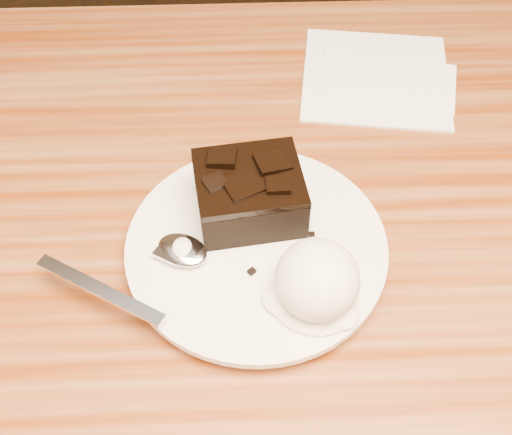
{
  "coord_description": "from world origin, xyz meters",
  "views": [
    {
      "loc": [
        -0.01,
        -0.28,
        1.19
      ],
      "look_at": [
        -0.0,
        0.03,
        0.79
      ],
      "focal_mm": 44.2,
      "sensor_mm": 36.0,
      "label": 1
    }
  ],
  "objects_px": {
    "dining_table": "(259,435)",
    "ice_cream_scoop": "(317,279)",
    "brownie": "(249,196)",
    "napkin": "(376,76)",
    "plate": "(256,249)",
    "spoon": "(183,251)"
  },
  "relations": [
    {
      "from": "spoon",
      "to": "plate",
      "type": "bearing_deg",
      "value": -50.74
    },
    {
      "from": "dining_table",
      "to": "plate",
      "type": "height_order",
      "value": "plate"
    },
    {
      "from": "ice_cream_scoop",
      "to": "spoon",
      "type": "relative_size",
      "value": 0.4
    },
    {
      "from": "spoon",
      "to": "dining_table",
      "type": "bearing_deg",
      "value": -72.65
    },
    {
      "from": "brownie",
      "to": "plate",
      "type": "bearing_deg",
      "value": -82.12
    },
    {
      "from": "napkin",
      "to": "spoon",
      "type": "bearing_deg",
      "value": -129.8
    },
    {
      "from": "plate",
      "to": "brownie",
      "type": "height_order",
      "value": "brownie"
    },
    {
      "from": "brownie",
      "to": "ice_cream_scoop",
      "type": "height_order",
      "value": "ice_cream_scoop"
    },
    {
      "from": "dining_table",
      "to": "spoon",
      "type": "bearing_deg",
      "value": 166.91
    },
    {
      "from": "brownie",
      "to": "ice_cream_scoop",
      "type": "distance_m",
      "value": 0.1
    },
    {
      "from": "ice_cream_scoop",
      "to": "napkin",
      "type": "height_order",
      "value": "ice_cream_scoop"
    },
    {
      "from": "dining_table",
      "to": "plate",
      "type": "relative_size",
      "value": 5.48
    },
    {
      "from": "plate",
      "to": "brownie",
      "type": "distance_m",
      "value": 0.05
    },
    {
      "from": "brownie",
      "to": "ice_cream_scoop",
      "type": "xyz_separation_m",
      "value": [
        0.05,
        -0.09,
        0.0
      ]
    },
    {
      "from": "dining_table",
      "to": "ice_cream_scoop",
      "type": "relative_size",
      "value": 17.36
    },
    {
      "from": "plate",
      "to": "spoon",
      "type": "distance_m",
      "value": 0.06
    },
    {
      "from": "dining_table",
      "to": "plate",
      "type": "bearing_deg",
      "value": 97.0
    },
    {
      "from": "dining_table",
      "to": "ice_cream_scoop",
      "type": "height_order",
      "value": "ice_cream_scoop"
    },
    {
      "from": "ice_cream_scoop",
      "to": "dining_table",
      "type": "bearing_deg",
      "value": 146.33
    },
    {
      "from": "brownie",
      "to": "napkin",
      "type": "bearing_deg",
      "value": 53.7
    },
    {
      "from": "plate",
      "to": "napkin",
      "type": "relative_size",
      "value": 1.41
    },
    {
      "from": "spoon",
      "to": "napkin",
      "type": "relative_size",
      "value": 1.12
    }
  ]
}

